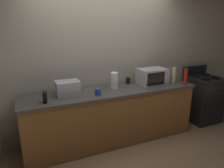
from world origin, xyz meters
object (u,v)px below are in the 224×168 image
Objects in this scene: microwave at (152,76)px; bottle_hot_sauce at (186,77)px; mug_black at (128,81)px; mug_blue at (98,92)px; paper_towel_roll at (114,81)px; cordless_phone at (45,97)px; toaster_oven at (68,88)px; stove_range at (202,98)px; bottle_vinegar at (174,75)px.

bottle_hot_sauce is (0.50, -0.27, 0.00)m from microwave.
mug_blue is at bearing -152.60° from mug_black.
paper_towel_roll is 1.80× the size of cordless_phone.
stove_range is at bearing -1.28° from toaster_oven.
toaster_oven is 3.32× the size of mug_blue.
paper_towel_roll is at bearing 179.83° from microwave.
mug_blue is (-1.45, -0.07, -0.09)m from bottle_vinegar.
stove_range is at bearing 17.12° from bottle_hot_sauce.
stove_range reaches higher than mug_blue.
mug_blue is at bearing -25.28° from toaster_oven.
microwave is 0.72m from paper_towel_roll.
cordless_phone is 0.54× the size of bottle_hot_sauce.
microwave is 1.09m from mug_blue.
microwave is 1.78× the size of paper_towel_roll.
stove_range is at bearing -8.20° from mug_black.
microwave is at bearing 164.25° from bottle_vinegar.
bottle_hot_sauce reaches higher than toaster_oven.
cordless_phone is 2.21m from bottle_vinegar.
stove_range is 2.75m from toaster_oven.
paper_towel_roll is 1.25m from bottle_hot_sauce.
stove_range is at bearing 3.28° from mug_blue.
microwave is 0.39m from bottle_vinegar.
bottle_hot_sauce is (-0.71, -0.22, 0.58)m from stove_range.
bottle_vinegar is at bearing 127.50° from bottle_hot_sauce.
microwave is 1.84m from cordless_phone.
cordless_phone is (-1.83, -0.18, -0.06)m from microwave.
mug_black is (1.10, 0.17, -0.05)m from toaster_oven.
mug_black is at bearing 153.04° from bottle_hot_sauce.
microwave is 0.43m from mug_black.
bottle_hot_sauce is 2.73× the size of mug_blue.
bottle_vinegar reaches higher than stove_range.
mug_black is (-1.59, 0.23, 0.49)m from stove_range.
microwave is 3.20× the size of cordless_phone.
bottle_vinegar is (-0.83, -0.06, 0.58)m from stove_range.
mug_black is at bearing 171.80° from stove_range.
bottle_vinegar is at bearing 12.97° from cordless_phone.
bottle_vinegar is 0.82m from mug_black.
toaster_oven is (-2.69, 0.06, 0.54)m from stove_range.
bottle_vinegar is at bearing -15.75° from microwave.
cordless_phone is at bearing -174.32° from microwave.
stove_range is 10.35× the size of mug_black.
bottle_hot_sauce is (2.33, -0.08, 0.06)m from cordless_phone.
stove_range is 3.86× the size of bottle_hot_sauce.
stove_range is at bearing 4.06° from bottle_vinegar.
paper_towel_roll reaches higher than stove_range.
stove_range reaches higher than mug_black.
stove_range is 3.18× the size of toaster_oven.
bottle_hot_sauce reaches higher than mug_black.
mug_blue is at bearing 176.82° from bottle_hot_sauce.
bottle_hot_sauce is 2.68× the size of mug_black.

